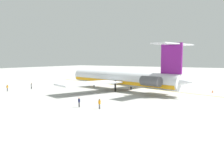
{
  "coord_description": "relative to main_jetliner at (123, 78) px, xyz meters",
  "views": [
    {
      "loc": [
        -24.95,
        62.37,
        8.19
      ],
      "look_at": [
        5.59,
        13.64,
        2.68
      ],
      "focal_mm": 38.04,
      "sensor_mm": 36.0,
      "label": 1
    }
  ],
  "objects": [
    {
      "name": "ground_crew_near_tail",
      "position": [
        -3.96,
        22.17,
        -2.04
      ],
      "size": [
        0.43,
        0.27,
        1.7
      ],
      "rotation": [
        0.0,
        0.0,
        1.59
      ],
      "color": "black",
      "rests_on": "ground"
    },
    {
      "name": "main_jetliner",
      "position": [
        0.0,
        0.0,
        0.0
      ],
      "size": [
        38.73,
        34.6,
        11.41
      ],
      "rotation": [
        0.0,
        0.0,
        -0.24
      ],
      "color": "silver",
      "rests_on": "ground"
    },
    {
      "name": "ground",
      "position": [
        -4.52,
        -9.9,
        -3.11
      ],
      "size": [
        311.95,
        311.95,
        0.0
      ],
      "primitive_type": "plane",
      "color": "#ADADA8"
    },
    {
      "name": "safety_cone_nose",
      "position": [
        -19.97,
        -8.24,
        -2.84
      ],
      "size": [
        0.4,
        0.4,
        0.55
      ],
      "primitive_type": "cone",
      "color": "#EA590F",
      "rests_on": "ground"
    },
    {
      "name": "ground_crew_starboard",
      "position": [
        21.99,
        10.79,
        -2.07
      ],
      "size": [
        0.41,
        0.26,
        1.64
      ],
      "rotation": [
        0.0,
        0.0,
        1.81
      ],
      "color": "black",
      "rests_on": "ground"
    },
    {
      "name": "ground_crew_portside",
      "position": [
        -7.67,
        21.51,
        -2.05
      ],
      "size": [
        0.27,
        0.38,
        1.67
      ],
      "rotation": [
        0.0,
        0.0,
        2.62
      ],
      "color": "black",
      "rests_on": "ground"
    },
    {
      "name": "taxiway_centreline",
      "position": [
        1.07,
        -7.92,
        -3.11
      ],
      "size": [
        71.35,
        18.07,
        0.01
      ],
      "primitive_type": "cube",
      "rotation": [
        0.0,
        0.0,
        -0.24
      ],
      "color": "gold",
      "rests_on": "ground"
    },
    {
      "name": "ground_crew_near_nose",
      "position": [
        23.74,
        16.69,
        -2.05
      ],
      "size": [
        0.27,
        0.39,
        1.68
      ],
      "rotation": [
        0.0,
        0.0,
        5.81
      ],
      "color": "black",
      "rests_on": "ground"
    }
  ]
}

